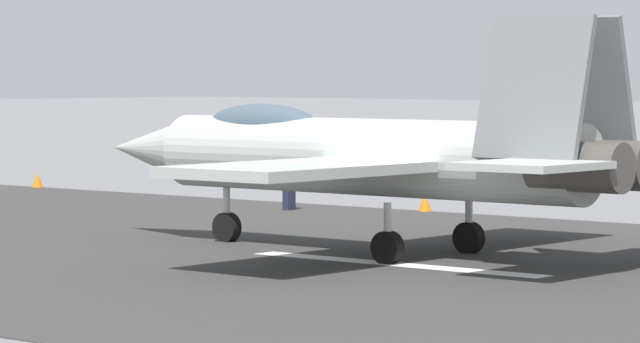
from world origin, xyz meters
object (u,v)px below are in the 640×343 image
(fighter_jet, at_px, (371,154))
(crew_person, at_px, (289,185))
(marker_cone_mid, at_px, (425,203))
(marker_cone_far, at_px, (38,180))

(fighter_jet, xyz_separation_m, crew_person, (10.37, -8.96, -1.58))
(fighter_jet, relative_size, marker_cone_mid, 29.43)
(fighter_jet, height_order, marker_cone_mid, fighter_jet)
(marker_cone_mid, bearing_deg, marker_cone_far, 0.00)
(crew_person, distance_m, marker_cone_far, 14.85)
(crew_person, bearing_deg, marker_cone_far, -9.22)
(crew_person, bearing_deg, marker_cone_mid, -146.28)
(fighter_jet, height_order, crew_person, fighter_jet)
(marker_cone_far, bearing_deg, marker_cone_mid, 180.00)
(crew_person, height_order, marker_cone_mid, crew_person)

